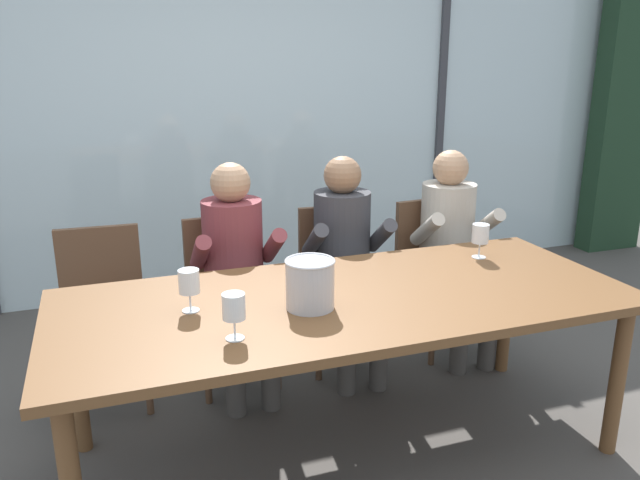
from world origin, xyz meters
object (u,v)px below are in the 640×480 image
(dining_table, at_px, (347,310))
(person_maroon_top, at_px, (236,262))
(wine_glass_by_left_taster, at_px, (189,283))
(chair_near_curtain, at_px, (102,301))
(wine_glass_center_pour, at_px, (480,235))
(chair_right_of_center, at_px, (434,261))
(ice_bucket_primary, at_px, (310,283))
(wine_glass_near_bucket, at_px, (234,309))
(person_charcoal_jacket, at_px, (346,250))
(chair_left_of_center, at_px, (228,286))
(chair_center, at_px, (338,272))
(person_beige_jumper, at_px, (453,239))

(dining_table, bearing_deg, person_maroon_top, 111.90)
(person_maroon_top, height_order, wine_glass_by_left_taster, person_maroon_top)
(dining_table, xyz_separation_m, chair_near_curtain, (-1.00, 0.90, -0.17))
(wine_glass_center_pour, bearing_deg, chair_right_of_center, 79.69)
(chair_near_curtain, xyz_separation_m, person_maroon_top, (0.68, -0.12, 0.17))
(wine_glass_center_pour, bearing_deg, dining_table, -162.25)
(ice_bucket_primary, relative_size, wine_glass_near_bucket, 1.18)
(chair_near_curtain, relative_size, person_charcoal_jacket, 0.74)
(chair_left_of_center, bearing_deg, dining_table, -71.53)
(chair_center, height_order, person_charcoal_jacket, person_charcoal_jacket)
(person_charcoal_jacket, distance_m, person_beige_jumper, 0.68)
(person_maroon_top, distance_m, ice_bucket_primary, 0.88)
(chair_right_of_center, distance_m, ice_bucket_primary, 1.53)
(dining_table, distance_m, chair_right_of_center, 1.31)
(person_beige_jumper, distance_m, wine_glass_by_left_taster, 1.80)
(chair_near_curtain, bearing_deg, ice_bucket_primary, -48.15)
(wine_glass_near_bucket, bearing_deg, chair_right_of_center, 37.93)
(person_charcoal_jacket, xyz_separation_m, wine_glass_center_pour, (0.52, -0.52, 0.18))
(chair_center, xyz_separation_m, wine_glass_center_pour, (0.51, -0.66, 0.35))
(chair_left_of_center, bearing_deg, wine_glass_near_bucket, -101.99)
(wine_glass_center_pour, bearing_deg, chair_near_curtain, 160.73)
(chair_near_curtain, relative_size, ice_bucket_primary, 4.35)
(dining_table, xyz_separation_m, person_maroon_top, (-0.31, 0.78, 0.01))
(person_charcoal_jacket, bearing_deg, chair_left_of_center, 173.70)
(chair_center, bearing_deg, chair_right_of_center, 2.94)
(dining_table, xyz_separation_m, wine_glass_center_pour, (0.82, 0.26, 0.18))
(wine_glass_by_left_taster, relative_size, wine_glass_center_pour, 1.00)
(ice_bucket_primary, bearing_deg, wine_glass_near_bucket, -152.18)
(chair_left_of_center, distance_m, person_beige_jumper, 1.35)
(chair_near_curtain, xyz_separation_m, wine_glass_near_bucket, (0.46, -1.15, 0.35))
(person_charcoal_jacket, bearing_deg, ice_bucket_primary, -115.92)
(wine_glass_by_left_taster, bearing_deg, chair_left_of_center, 69.85)
(chair_left_of_center, xyz_separation_m, wine_glass_by_left_taster, (-0.31, -0.85, 0.35))
(chair_left_of_center, bearing_deg, wine_glass_by_left_taster, -112.49)
(ice_bucket_primary, bearing_deg, chair_right_of_center, 40.61)
(chair_near_curtain, xyz_separation_m, chair_right_of_center, (1.94, -0.00, 0.00))
(chair_right_of_center, xyz_separation_m, person_charcoal_jacket, (-0.63, -0.12, 0.17))
(person_maroon_top, height_order, person_charcoal_jacket, same)
(chair_right_of_center, xyz_separation_m, ice_bucket_primary, (-1.13, -0.97, 0.34))
(wine_glass_near_bucket, distance_m, wine_glass_center_pour, 1.46)
(wine_glass_center_pour, bearing_deg, chair_left_of_center, 151.22)
(wine_glass_near_bucket, bearing_deg, wine_glass_center_pour, 20.76)
(person_beige_jumper, distance_m, wine_glass_center_pour, 0.57)
(dining_table, relative_size, wine_glass_near_bucket, 14.16)
(chair_left_of_center, bearing_deg, chair_right_of_center, -2.55)
(chair_center, distance_m, wine_glass_center_pour, 0.90)
(chair_near_curtain, height_order, person_maroon_top, person_maroon_top)
(dining_table, xyz_separation_m, chair_right_of_center, (0.94, 0.90, -0.17))
(chair_right_of_center, relative_size, ice_bucket_primary, 4.35)
(ice_bucket_primary, xyz_separation_m, wine_glass_near_bucket, (-0.35, -0.18, 0.01))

